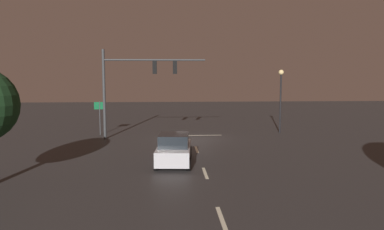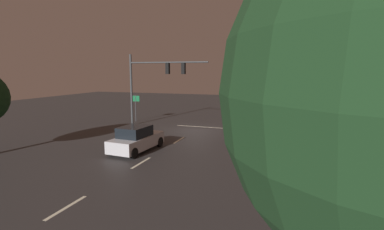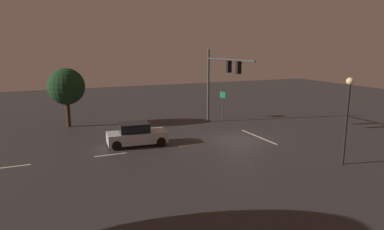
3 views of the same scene
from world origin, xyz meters
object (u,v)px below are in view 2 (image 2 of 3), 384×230
(street_lamp_left_kerb, at_px, (287,89))
(traffic_signal_assembly, at_px, (154,77))
(car_approaching, at_px, (136,139))
(route_sign, at_px, (136,103))

(street_lamp_left_kerb, bearing_deg, traffic_signal_assembly, 10.47)
(car_approaching, bearing_deg, traffic_signal_assembly, -71.79)
(traffic_signal_assembly, height_order, street_lamp_left_kerb, traffic_signal_assembly)
(street_lamp_left_kerb, distance_m, route_sign, 15.31)
(car_approaching, relative_size, street_lamp_left_kerb, 0.83)
(car_approaching, height_order, street_lamp_left_kerb, street_lamp_left_kerb)
(traffic_signal_assembly, relative_size, route_sign, 2.85)
(route_sign, bearing_deg, car_approaching, 119.88)
(route_sign, bearing_deg, street_lamp_left_kerb, -179.15)
(traffic_signal_assembly, height_order, car_approaching, traffic_signal_assembly)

